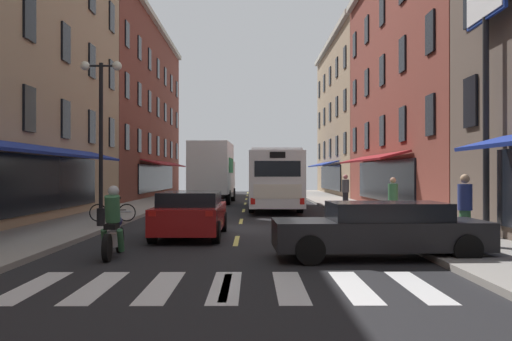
# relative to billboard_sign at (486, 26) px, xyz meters

# --- Properties ---
(ground_plane) EXTENTS (34.80, 80.00, 0.10)m
(ground_plane) POSITION_rel_billboard_sign_xyz_m (-7.05, 3.90, -6.15)
(ground_plane) COLOR black
(lane_centre_dashes) EXTENTS (0.14, 73.90, 0.01)m
(lane_centre_dashes) POSITION_rel_billboard_sign_xyz_m (-7.05, 3.65, -6.10)
(lane_centre_dashes) COLOR #DBCC4C
(lane_centre_dashes) RESTS_ON ground
(crosswalk_near) EXTENTS (7.10, 2.80, 0.01)m
(crosswalk_near) POSITION_rel_billboard_sign_xyz_m (-7.05, -6.10, -6.10)
(crosswalk_near) COLOR silver
(crosswalk_near) RESTS_ON ground
(sidewalk_left) EXTENTS (3.00, 80.00, 0.14)m
(sidewalk_left) POSITION_rel_billboard_sign_xyz_m (-12.95, 3.90, -6.03)
(sidewalk_left) COLOR gray
(sidewalk_left) RESTS_ON ground
(sidewalk_right) EXTENTS (3.00, 80.00, 0.14)m
(sidewalk_right) POSITION_rel_billboard_sign_xyz_m (-1.15, 3.90, -6.03)
(sidewalk_right) COLOR gray
(sidewalk_right) RESTS_ON ground
(billboard_sign) EXTENTS (0.40, 2.54, 7.91)m
(billboard_sign) POSITION_rel_billboard_sign_xyz_m (0.00, 0.00, 0.00)
(billboard_sign) COLOR black
(billboard_sign) RESTS_ON sidewalk_right
(transit_bus) EXTENTS (2.73, 11.08, 3.12)m
(transit_bus) POSITION_rel_billboard_sign_xyz_m (-5.41, 14.67, -4.46)
(transit_bus) COLOR white
(transit_bus) RESTS_ON ground
(box_truck) EXTENTS (2.64, 8.22, 3.84)m
(box_truck) POSITION_rel_billboard_sign_xyz_m (-9.12, 20.39, -4.12)
(box_truck) COLOR white
(box_truck) RESTS_ON ground
(sedan_near) EXTENTS (2.03, 4.58, 1.38)m
(sedan_near) POSITION_rel_billboard_sign_xyz_m (-8.46, 1.31, -5.39)
(sedan_near) COLOR maroon
(sedan_near) RESTS_ON ground
(sedan_mid) EXTENTS (4.85, 2.07, 1.28)m
(sedan_mid) POSITION_rel_billboard_sign_xyz_m (-3.67, -2.99, -5.43)
(sedan_mid) COLOR black
(sedan_mid) RESTS_ON ground
(motorcycle_rider) EXTENTS (0.62, 2.07, 1.66)m
(motorcycle_rider) POSITION_rel_billboard_sign_xyz_m (-9.81, -2.74, -5.39)
(motorcycle_rider) COLOR black
(motorcycle_rider) RESTS_ON ground
(bicycle_near) EXTENTS (1.71, 0.48, 0.91)m
(bicycle_near) POSITION_rel_billboard_sign_xyz_m (-11.82, 5.21, -5.60)
(bicycle_near) COLOR black
(bicycle_near) RESTS_ON sidewalk_left
(pedestrian_mid) EXTENTS (0.36, 0.36, 1.74)m
(pedestrian_mid) POSITION_rel_billboard_sign_xyz_m (-1.92, 12.29, -5.07)
(pedestrian_mid) COLOR black
(pedestrian_mid) RESTS_ON sidewalk_right
(pedestrian_far) EXTENTS (0.36, 0.36, 1.65)m
(pedestrian_far) POSITION_rel_billboard_sign_xyz_m (-1.35, 5.07, -5.12)
(pedestrian_far) COLOR #66387F
(pedestrian_far) RESTS_ON sidewalk_right
(pedestrian_rear) EXTENTS (0.36, 0.36, 1.78)m
(pedestrian_rear) POSITION_rel_billboard_sign_xyz_m (-1.18, -1.51, -5.04)
(pedestrian_rear) COLOR #33663F
(pedestrian_rear) RESTS_ON sidewalk_right
(street_lamp_twin) EXTENTS (1.42, 0.32, 5.66)m
(street_lamp_twin) POSITION_rel_billboard_sign_xyz_m (-11.80, 3.53, -2.84)
(street_lamp_twin) COLOR black
(street_lamp_twin) RESTS_ON sidewalk_left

